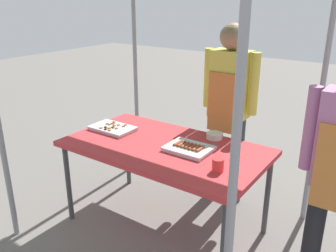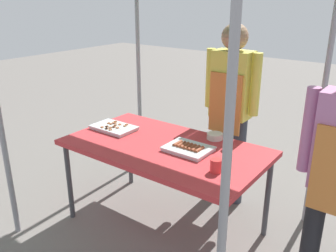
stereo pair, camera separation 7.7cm
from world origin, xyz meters
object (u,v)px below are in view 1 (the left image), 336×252
(condiment_bowl, at_px, (214,136))
(drink_cup_near_edge, at_px, (218,165))
(vendor_woman, at_px, (229,101))
(tray_meat_skewers, at_px, (113,128))
(tray_grilled_sausages, at_px, (189,148))
(stall_table, at_px, (164,152))

(condiment_bowl, xyz_separation_m, drink_cup_near_edge, (0.30, -0.51, 0.02))
(vendor_woman, bearing_deg, drink_cup_near_edge, 111.91)
(tray_meat_skewers, bearing_deg, condiment_bowl, 22.07)
(tray_grilled_sausages, relative_size, condiment_bowl, 2.63)
(condiment_bowl, relative_size, drink_cup_near_edge, 1.42)
(stall_table, bearing_deg, tray_meat_skewers, 177.98)
(tray_grilled_sausages, distance_m, drink_cup_near_edge, 0.39)
(drink_cup_near_edge, bearing_deg, tray_meat_skewers, 171.21)
(drink_cup_near_edge, bearing_deg, tray_grilled_sausages, 152.28)
(condiment_bowl, distance_m, drink_cup_near_edge, 0.59)
(stall_table, distance_m, tray_grilled_sausages, 0.22)
(condiment_bowl, bearing_deg, vendor_woman, 97.86)
(stall_table, bearing_deg, vendor_woman, 73.73)
(drink_cup_near_edge, bearing_deg, vendor_woman, 111.91)
(drink_cup_near_edge, distance_m, vendor_woman, 0.95)
(condiment_bowl, relative_size, vendor_woman, 0.08)
(stall_table, height_order, condiment_bowl, condiment_bowl)
(condiment_bowl, bearing_deg, tray_meat_skewers, -157.93)
(drink_cup_near_edge, height_order, vendor_woman, vendor_woman)
(condiment_bowl, bearing_deg, tray_grilled_sausages, -97.47)
(stall_table, relative_size, tray_meat_skewers, 4.09)
(vendor_woman, bearing_deg, tray_grilled_sausages, 90.39)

